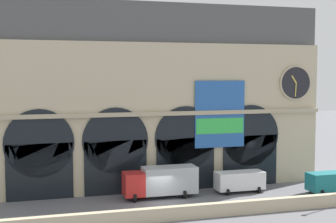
% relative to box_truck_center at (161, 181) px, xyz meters
% --- Properties ---
extents(ground_plane, '(200.00, 200.00, 0.00)m').
position_rel_box_truck_center_xyz_m(ground_plane, '(-0.39, -2.47, -1.70)').
color(ground_plane, slate).
extents(quay_parapet_wall, '(90.00, 0.70, 1.20)m').
position_rel_box_truck_center_xyz_m(quay_parapet_wall, '(-0.39, -7.61, -1.10)').
color(quay_parapet_wall, '#BCAD8C').
rests_on(quay_parapet_wall, ground).
extents(station_building, '(39.67, 5.45, 20.15)m').
position_rel_box_truck_center_xyz_m(station_building, '(-0.36, 5.05, 8.08)').
color(station_building, '#BCAD8C').
rests_on(station_building, ground).
extents(box_truck_center, '(7.50, 2.91, 3.12)m').
position_rel_box_truck_center_xyz_m(box_truck_center, '(0.00, 0.00, 0.00)').
color(box_truck_center, red).
rests_on(box_truck_center, ground).
extents(van_mideast, '(5.20, 2.48, 2.20)m').
position_rel_box_truck_center_xyz_m(van_mideast, '(8.61, -0.14, -0.45)').
color(van_mideast, white).
rests_on(van_mideast, ground).
extents(van_east, '(5.20, 2.48, 2.20)m').
position_rel_box_truck_center_xyz_m(van_east, '(17.78, -3.17, -0.45)').
color(van_east, '#19727A').
rests_on(van_east, ground).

